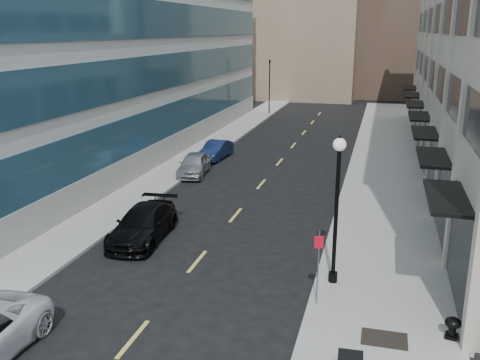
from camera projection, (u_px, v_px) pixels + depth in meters
The scene contains 14 objects.
sidewalk_right at pixel (385, 192), 31.56m from camera, with size 5.00×80.00×0.15m, color gray.
sidewalk_left at pixel (165, 176), 35.06m from camera, with size 3.00×80.00×0.15m, color gray.
building_left at pixel (82, 21), 41.24m from camera, with size 16.14×46.00×20.00m.
skyline_tan_far at pixel (258, 19), 87.86m from camera, with size 12.00×14.00×22.00m, color #977C63.
skyline_stone at pixel (477, 24), 68.97m from camera, with size 10.00×14.00×20.00m, color #B2A696.
grate_far at pixel (384, 339), 16.46m from camera, with size 1.40×1.00×0.01m, color black.
road_centerline at pixel (250, 198), 30.67m from camera, with size 0.15×68.20×0.01m.
traffic_signal at pixel (270, 63), 59.30m from camera, with size 0.66×0.66×6.98m.
car_black_pickup at pixel (143, 224), 24.46m from camera, with size 2.10×5.16×1.50m, color black.
car_silver_sedan at pixel (194, 164), 35.39m from camera, with size 1.73×4.31×1.47m, color #A1A2A9.
car_blue_sedan at pixel (216, 150), 39.82m from camera, with size 1.41×4.05×1.33m, color #13204A.
lamppost at pixel (337, 198), 19.31m from camera, with size 0.47×0.47×5.66m.
sign_post at pixel (318, 258), 18.10m from camera, with size 0.31×0.12×2.70m.
urn_planter at pixel (453, 326), 16.41m from camera, with size 0.50×0.50×0.69m.
Camera 1 is at (7.08, -11.36, 9.34)m, focal length 40.00 mm.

